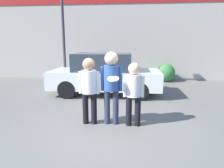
{
  "coord_description": "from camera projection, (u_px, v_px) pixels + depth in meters",
  "views": [
    {
      "loc": [
        0.58,
        -4.65,
        2.05
      ],
      "look_at": [
        0.09,
        0.36,
        1.01
      ],
      "focal_mm": 32.0,
      "sensor_mm": 36.0,
      "label": 1
    }
  ],
  "objects": [
    {
      "name": "person_right",
      "position": [
        134.0,
        90.0,
        4.88
      ],
      "size": [
        0.51,
        0.34,
        1.59
      ],
      "color": "black",
      "rests_on": "ground"
    },
    {
      "name": "storefront_building",
      "position": [
        121.0,
        39.0,
        11.29
      ],
      "size": [
        24.0,
        0.22,
        4.47
      ],
      "color": "#B2A89E",
      "rests_on": "ground"
    },
    {
      "name": "street_lamp",
      "position": [
        69.0,
        11.0,
        8.54
      ],
      "size": [
        1.5,
        0.35,
        5.44
      ],
      "color": "#38383D",
      "rests_on": "ground"
    },
    {
      "name": "person_left",
      "position": [
        89.0,
        85.0,
        4.99
      ],
      "size": [
        0.54,
        0.37,
        1.69
      ],
      "color": "black",
      "rests_on": "ground"
    },
    {
      "name": "person_middle_with_frisbee",
      "position": [
        111.0,
        81.0,
        4.95
      ],
      "size": [
        0.55,
        0.59,
        1.84
      ],
      "color": "#2D3347",
      "rests_on": "ground"
    },
    {
      "name": "ground_plane",
      "position": [
        107.0,
        126.0,
        5.0
      ],
      "size": [
        56.0,
        56.0,
        0.0
      ],
      "primitive_type": "plane",
      "color": "#66635E"
    },
    {
      "name": "parked_car_near",
      "position": [
        105.0,
        74.0,
        8.08
      ],
      "size": [
        4.34,
        1.93,
        1.65
      ],
      "color": "silver",
      "rests_on": "ground"
    },
    {
      "name": "shrub",
      "position": [
        166.0,
        73.0,
        10.77
      ],
      "size": [
        0.95,
        0.95,
        0.95
      ],
      "color": "#387A3D",
      "rests_on": "ground"
    }
  ]
}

